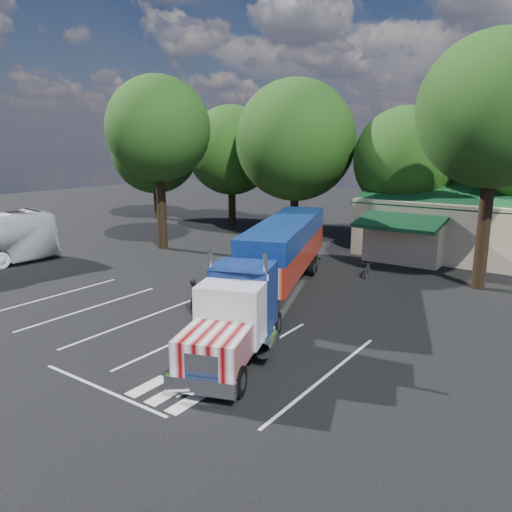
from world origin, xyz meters
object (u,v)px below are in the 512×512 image
Objects in this scene: woman at (194,297)px; bicycle at (368,268)px; semi_truck at (276,259)px; silver_sedan at (462,253)px.

woman reaches higher than bicycle.
bicycle is (3.90, 11.12, -0.38)m from woman.
bicycle is (1.79, 7.43, -1.77)m from semi_truck.
bicycle is at bearing 56.24° from semi_truck.
semi_truck is at bearing -118.88° from bicycle.
woman is (-2.11, -3.69, -1.39)m from semi_truck.
bicycle is at bearing 174.75° from silver_sedan.
woman is 11.79m from bicycle.
semi_truck is 15.28m from silver_sedan.
semi_truck is 10.76× the size of woman.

